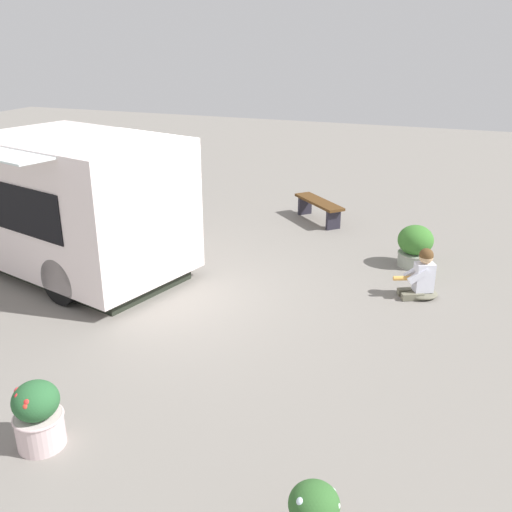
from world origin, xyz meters
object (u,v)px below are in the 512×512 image
(planter_flowering_near, at_px, (38,415))
(planter_flowering_far, at_px, (415,246))
(plaza_bench, at_px, (319,206))
(food_truck, at_px, (60,205))
(person_customer, at_px, (422,277))

(planter_flowering_near, distance_m, planter_flowering_far, 7.30)
(planter_flowering_far, xyz_separation_m, plaza_bench, (2.39, -2.02, -0.03))
(food_truck, height_order, planter_flowering_near, food_truck)
(planter_flowering_near, distance_m, plaza_bench, 8.65)
(food_truck, xyz_separation_m, planter_flowering_far, (-6.11, -2.33, -0.79))
(person_customer, bearing_deg, planter_flowering_far, -79.11)
(food_truck, relative_size, planter_flowering_near, 7.18)
(plaza_bench, bearing_deg, planter_flowering_far, 139.79)
(person_customer, height_order, plaza_bench, person_customer)
(food_truck, distance_m, planter_flowering_near, 5.26)
(planter_flowering_far, bearing_deg, person_customer, 100.89)
(food_truck, height_order, planter_flowering_far, food_truck)
(food_truck, bearing_deg, planter_flowering_near, 124.91)
(food_truck, distance_m, person_customer, 6.50)
(person_customer, xyz_separation_m, plaza_bench, (2.65, -3.39, 0.02))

